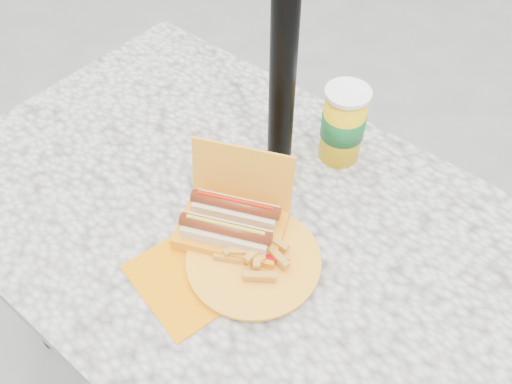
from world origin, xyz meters
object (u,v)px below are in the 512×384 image
Objects in this scene: fries_plate at (249,260)px; hotdog_box at (232,223)px; umbrella_pole at (285,18)px; soda_cup at (343,124)px.

hotdog_box is at bearing 155.01° from fries_plate.
hotdog_box is (0.05, -0.20, -0.31)m from umbrella_pole.
umbrella_pole is 0.38m from hotdog_box.
umbrella_pole is 6.76× the size of fries_plate.
fries_plate is (0.11, -0.23, -0.34)m from umbrella_pole.
umbrella_pole reaches higher than soda_cup.
fries_plate is at bearing -84.52° from soda_cup.
hotdog_box is 0.73× the size of fries_plate.
umbrella_pole is 0.30m from soda_cup.
hotdog_box is 0.31m from soda_cup.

